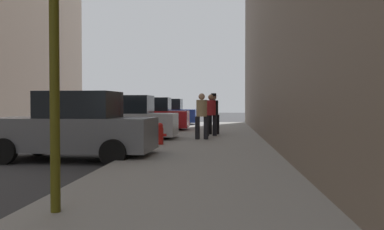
{
  "coord_description": "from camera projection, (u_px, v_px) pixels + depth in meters",
  "views": [
    {
      "loc": [
        6.56,
        -10.94,
        1.47
      ],
      "look_at": [
        5.42,
        3.85,
        1.08
      ],
      "focal_mm": 40.0,
      "sensor_mm": 36.0,
      "label": 1
    }
  ],
  "objects": [
    {
      "name": "fire_hydrant",
      "position": [
        160.0,
        134.0,
        13.93
      ],
      "size": [
        0.42,
        0.22,
        0.7
      ],
      "color": "red",
      "rests_on": "sidewalk"
    },
    {
      "name": "parked_silver_sedan",
      "position": [
        123.0,
        120.0,
        16.36
      ],
      "size": [
        4.21,
        2.08,
        1.79
      ],
      "color": "#B7BABF",
      "rests_on": "ground_plane"
    },
    {
      "name": "sidewalk",
      "position": [
        203.0,
        158.0,
        10.99
      ],
      "size": [
        4.0,
        40.0,
        0.15
      ],
      "primitive_type": "cube",
      "color": "gray",
      "rests_on": "ground_plane"
    },
    {
      "name": "pedestrian_with_fedora",
      "position": [
        214.0,
        112.0,
        18.55
      ],
      "size": [
        0.5,
        0.4,
        1.78
      ],
      "color": "black",
      "rests_on": "sidewalk"
    },
    {
      "name": "parked_blue_sedan",
      "position": [
        165.0,
        113.0,
        27.86
      ],
      "size": [
        4.21,
        2.09,
        1.79
      ],
      "color": "navy",
      "rests_on": "ground_plane"
    },
    {
      "name": "parked_gray_coupe",
      "position": [
        74.0,
        128.0,
        11.11
      ],
      "size": [
        4.26,
        2.17,
        1.79
      ],
      "color": "slate",
      "rests_on": "ground_plane"
    },
    {
      "name": "parked_red_hatchback",
      "position": [
        148.0,
        116.0,
        21.87
      ],
      "size": [
        4.22,
        2.1,
        1.79
      ],
      "color": "#B2191E",
      "rests_on": "ground_plane"
    },
    {
      "name": "pedestrian_in_tan_coat",
      "position": [
        202.0,
        114.0,
        15.9
      ],
      "size": [
        0.5,
        0.4,
        1.71
      ],
      "color": "black",
      "rests_on": "sidewalk"
    },
    {
      "name": "pedestrian_in_red_jacket",
      "position": [
        211.0,
        113.0,
        17.58
      ],
      "size": [
        0.53,
        0.49,
        1.71
      ],
      "color": "black",
      "rests_on": "sidewalk"
    }
  ]
}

